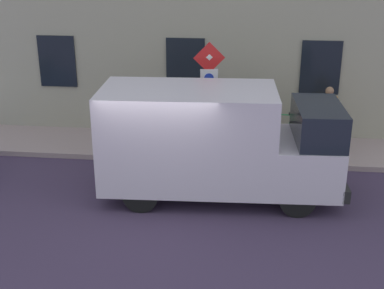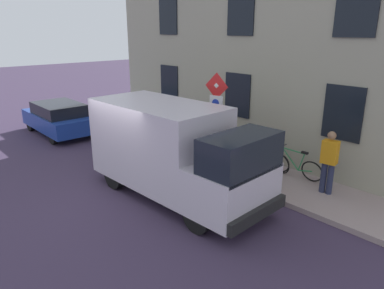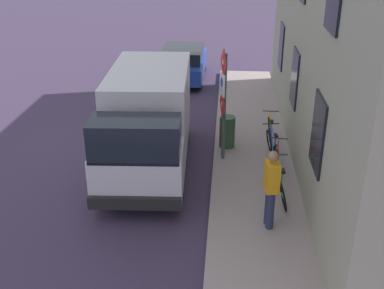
{
  "view_description": "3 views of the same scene",
  "coord_description": "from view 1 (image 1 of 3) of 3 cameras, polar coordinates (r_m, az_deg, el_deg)",
  "views": [
    {
      "loc": [
        -10.37,
        -1.82,
        5.42
      ],
      "look_at": [
        1.13,
        -0.54,
        0.95
      ],
      "focal_mm": 48.99,
      "sensor_mm": 36.0,
      "label": 1
    },
    {
      "loc": [
        -5.16,
        -8.1,
        4.35
      ],
      "look_at": [
        1.32,
        -0.9,
        1.23
      ],
      "focal_mm": 33.46,
      "sensor_mm": 36.0,
      "label": 2
    },
    {
      "loc": [
        2.46,
        -12.45,
        5.83
      ],
      "look_at": [
        1.63,
        -1.67,
        0.9
      ],
      "focal_mm": 44.55,
      "sensor_mm": 36.0,
      "label": 3
    }
  ],
  "objects": [
    {
      "name": "sidewalk_slab",
      "position": [
        14.72,
        -1.18,
        -0.21
      ],
      "size": [
        2.12,
        15.75,
        0.14
      ],
      "primitive_type": "cube",
      "color": "gray",
      "rests_on": "ground_plane"
    },
    {
      "name": "litter_bin",
      "position": [
        13.87,
        -1.4,
        0.72
      ],
      "size": [
        0.44,
        0.44,
        0.9
      ],
      "primitive_type": "cylinder",
      "color": "#2D5133",
      "rests_on": "sidewalk_slab"
    },
    {
      "name": "bicycle_blue",
      "position": [
        14.96,
        2.36,
        1.94
      ],
      "size": [
        0.46,
        1.72,
        0.89
      ],
      "rotation": [
        0.0,
        0.0,
        1.68
      ],
      "color": "black",
      "rests_on": "sidewalk_slab"
    },
    {
      "name": "bicycle_green",
      "position": [
        14.96,
        9.78,
        1.64
      ],
      "size": [
        0.46,
        1.72,
        0.89
      ],
      "rotation": [
        0.0,
        0.0,
        1.64
      ],
      "color": "black",
      "rests_on": "sidewalk_slab"
    },
    {
      "name": "bicycle_orange",
      "position": [
        15.05,
        -1.33,
        2.07
      ],
      "size": [
        0.46,
        1.71,
        0.89
      ],
      "rotation": [
        0.0,
        0.0,
        1.55
      ],
      "color": "black",
      "rests_on": "sidewalk_slab"
    },
    {
      "name": "pedestrian",
      "position": [
        14.61,
        14.51,
        3.1
      ],
      "size": [
        0.31,
        0.43,
        1.72
      ],
      "rotation": [
        0.0,
        0.0,
        3.27
      ],
      "color": "#262B47",
      "rests_on": "sidewalk_slab"
    },
    {
      "name": "bicycle_red",
      "position": [
        14.93,
        6.07,
        1.79
      ],
      "size": [
        0.51,
        1.72,
        0.89
      ],
      "rotation": [
        0.0,
        0.0,
        1.42
      ],
      "color": "black",
      "rests_on": "sidewalk_slab"
    },
    {
      "name": "building_facade",
      "position": [
        15.24,
        -0.57,
        13.52
      ],
      "size": [
        0.75,
        13.75,
        6.81
      ],
      "color": "#9B9781",
      "rests_on": "ground_plane"
    },
    {
      "name": "sign_post_stacked",
      "position": [
        13.22,
        1.85,
        6.08
      ],
      "size": [
        0.19,
        0.55,
        2.91
      ],
      "color": "#474C47",
      "rests_on": "sidewalk_slab"
    },
    {
      "name": "ground_plane",
      "position": [
        11.84,
        -3.21,
        -6.16
      ],
      "size": [
        80.0,
        80.0,
        0.0
      ],
      "primitive_type": "plane",
      "color": "#3B2E46"
    },
    {
      "name": "delivery_van",
      "position": [
        11.59,
        2.56,
        0.44
      ],
      "size": [
        2.25,
        5.42,
        2.5
      ],
      "rotation": [
        0.0,
        0.0,
        4.76
      ],
      "color": "silver",
      "rests_on": "ground_plane"
    }
  ]
}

